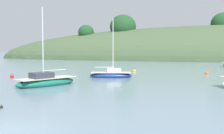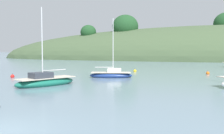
# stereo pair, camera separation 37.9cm
# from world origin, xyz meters

# --- Properties ---
(sailboat_blue_center) EXTENTS (4.63, 5.81, 6.93)m
(sailboat_blue_center) POSITION_xyz_m (-4.26, 12.74, 0.35)
(sailboat_blue_center) COLOR #196B56
(sailboat_blue_center) RESTS_ON ground
(sailboat_navy_dinghy) EXTENTS (4.96, 2.52, 6.69)m
(sailboat_navy_dinghy) POSITION_xyz_m (-0.21, 20.56, 0.31)
(sailboat_navy_dinghy) COLOR navy
(sailboat_navy_dinghy) RESTS_ON ground
(mooring_buoy_channel) EXTENTS (0.44, 0.44, 0.54)m
(mooring_buoy_channel) POSITION_xyz_m (-10.88, 17.94, 0.12)
(mooring_buoy_channel) COLOR red
(mooring_buoy_channel) RESTS_ON ground
(mooring_buoy_inner) EXTENTS (0.44, 0.44, 0.54)m
(mooring_buoy_inner) POSITION_xyz_m (10.67, 27.04, 0.12)
(mooring_buoy_inner) COLOR orange
(mooring_buoy_inner) RESTS_ON ground
(mooring_buoy_outer) EXTENTS (0.44, 0.44, 0.54)m
(mooring_buoy_outer) POSITION_xyz_m (1.28, 28.31, 0.12)
(mooring_buoy_outer) COLOR yellow
(mooring_buoy_outer) RESTS_ON ground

